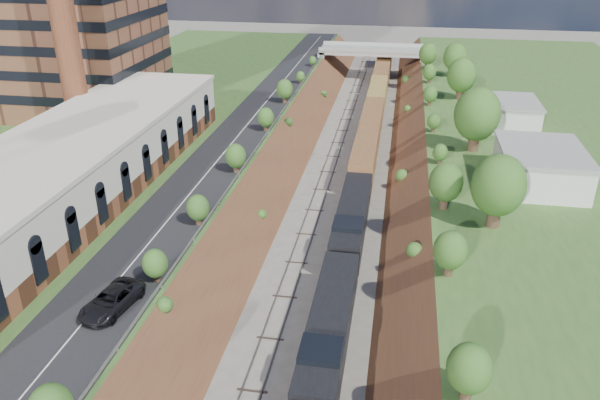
{
  "coord_description": "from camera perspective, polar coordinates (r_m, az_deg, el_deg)",
  "views": [
    {
      "loc": [
        6.94,
        -14.52,
        32.41
      ],
      "look_at": [
        -2.72,
        40.58,
        6.0
      ],
      "focal_mm": 35.0,
      "sensor_mm": 36.0,
      "label": 1
    }
  ],
  "objects": [
    {
      "name": "suv",
      "position": [
        48.43,
        -17.9,
        -9.29
      ],
      "size": [
        3.74,
        6.32,
        1.65
      ],
      "primitive_type": "imported",
      "rotation": [
        0.0,
        0.0,
        -0.18
      ],
      "color": "black",
      "rests_on": "road"
    },
    {
      "name": "commercial_building",
      "position": [
        67.46,
        -22.09,
        2.59
      ],
      "size": [
        14.3,
        62.3,
        7.0
      ],
      "color": "brown",
      "rests_on": "platform_left"
    },
    {
      "name": "white_building_near",
      "position": [
        73.11,
        22.38,
        2.96
      ],
      "size": [
        9.0,
        12.0,
        4.0
      ],
      "primitive_type": "cube",
      "color": "silver",
      "rests_on": "platform_right"
    },
    {
      "name": "guardrail",
      "position": [
        81.13,
        -3.72,
        5.88
      ],
      "size": [
        0.1,
        171.0,
        0.7
      ],
      "color": "#99999E",
      "rests_on": "platform_left"
    },
    {
      "name": "white_building_far",
      "position": [
        93.54,
        19.61,
        7.91
      ],
      "size": [
        8.0,
        10.0,
        3.6
      ],
      "primitive_type": "cube",
      "color": "silver",
      "rests_on": "platform_right"
    },
    {
      "name": "tree_right_large",
      "position": [
        60.03,
        18.78,
        1.3
      ],
      "size": [
        5.25,
        5.25,
        7.61
      ],
      "color": "#473323",
      "rests_on": "platform_right"
    },
    {
      "name": "rail_left_track",
      "position": [
        81.79,
        2.43,
        1.97
      ],
      "size": [
        1.58,
        180.0,
        0.18
      ],
      "primitive_type": "cube",
      "color": "gray",
      "rests_on": "ground"
    },
    {
      "name": "overpass",
      "position": [
        139.44,
        7.1,
        13.71
      ],
      "size": [
        24.5,
        8.3,
        7.4
      ],
      "color": "gray",
      "rests_on": "ground"
    },
    {
      "name": "tree_left_crest",
      "position": [
        46.76,
        -15.69,
        -8.67
      ],
      "size": [
        2.45,
        2.45,
        3.55
      ],
      "color": "#473323",
      "rests_on": "platform_left"
    },
    {
      "name": "rail_right_track",
      "position": [
        81.34,
        6.06,
        1.71
      ],
      "size": [
        1.58,
        180.0,
        0.18
      ],
      "primitive_type": "cube",
      "color": "gray",
      "rests_on": "ground"
    },
    {
      "name": "road",
      "position": [
        82.5,
        -6.46,
        5.74
      ],
      "size": [
        8.0,
        180.0,
        0.1
      ],
      "primitive_type": "cube",
      "color": "black",
      "rests_on": "platform_left"
    },
    {
      "name": "freight_train",
      "position": [
        89.2,
        6.61,
        5.63
      ],
      "size": [
        3.19,
        145.25,
        4.73
      ],
      "color": "black",
      "rests_on": "ground"
    },
    {
      "name": "platform_left",
      "position": [
        89.68,
        -17.23,
        4.62
      ],
      "size": [
        44.0,
        180.0,
        5.0
      ],
      "primitive_type": "cube",
      "color": "#355A25",
      "rests_on": "ground"
    },
    {
      "name": "embankment_left",
      "position": [
        83.22,
        -3.31,
        2.31
      ],
      "size": [
        10.0,
        180.0,
        10.0
      ],
      "primitive_type": "cube",
      "rotation": [
        0.0,
        0.79,
        0.0
      ],
      "color": "brown",
      "rests_on": "ground"
    },
    {
      "name": "platform_right",
      "position": [
        84.42,
        27.17,
        1.61
      ],
      "size": [
        44.0,
        180.0,
        5.0
      ],
      "primitive_type": "cube",
      "color": "#355A25",
      "rests_on": "ground"
    },
    {
      "name": "embankment_right",
      "position": [
        81.37,
        11.96,
        1.22
      ],
      "size": [
        10.0,
        180.0,
        10.0
      ],
      "primitive_type": "cube",
      "rotation": [
        0.0,
        0.79,
        0.0
      ],
      "color": "brown",
      "rests_on": "ground"
    }
  ]
}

